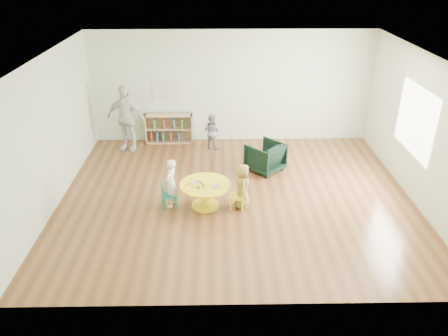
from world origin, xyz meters
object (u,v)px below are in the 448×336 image
Objects in this scene: activity_table at (205,191)px; child_right at (242,186)px; toddler at (212,131)px; adult_caretaker at (126,118)px; armchair at (265,157)px; bookshelf at (169,128)px; child_left at (171,183)px; kid_chair_left at (167,194)px; kid_chair_right at (239,196)px.

child_right reaches higher than activity_table.
adult_caretaker is at bearing 30.69° from toddler.
activity_table is 1.08× the size of child_right.
armchair is at bearing 163.11° from toddler.
child_left reaches higher than bookshelf.
child_left is (-1.96, -1.49, 0.16)m from armchair.
adult_caretaker is (-3.28, 1.23, 0.49)m from armchair.
armchair is 0.74× the size of child_left.
kid_chair_left is at bearing -51.56° from adult_caretaker.
bookshelf is at bearing 28.22° from child_right.
bookshelf is at bearing 170.71° from kid_chair_left.
kid_chair_right is 1.74m from armchair.
child_left is at bearing -49.80° from adult_caretaker.
kid_chair_right is 2.93m from toddler.
child_right reaches higher than toddler.
child_left is (0.08, 0.04, 0.22)m from kid_chair_left.
activity_table reaches higher than kid_chair_left.
activity_table is at bearing 103.19° from child_left.
bookshelf is at bearing -156.97° from child_left.
child_right reaches higher than kid_chair_right.
armchair is (0.67, 1.61, 0.06)m from kid_chair_right.
armchair is at bearing 49.39° from activity_table.
child_right is (1.71, -3.24, 0.09)m from bookshelf.
bookshelf reaches higher than activity_table.
toddler is at bearing 12.46° from child_right.
toddler reaches higher than armchair.
activity_table is at bearing 117.44° from toddler.
kid_chair_right is 0.52× the size of child_left.
kid_chair_left is 0.42× the size of bookshelf.
child_right is (0.07, 0.05, 0.18)m from kid_chair_right.
child_left is 1.10× the size of toddler.
adult_caretaker reaches higher than kid_chair_right.
kid_chair_right is at bearing 101.42° from child_left.
activity_table is 0.72m from child_right.
bookshelf reaches higher than armchair.
activity_table is 1.92× the size of kid_chair_right.
adult_caretaker is (-2.68, 2.79, 0.37)m from child_right.
armchair is at bearing 143.88° from child_left.
bookshelf is at bearing -79.70° from armchair.
child_right is at bearing -31.81° from adult_caretaker.
child_left is (-1.29, 0.12, 0.22)m from kid_chair_right.
kid_chair_right is at bearing -33.09° from adult_caretaker.
activity_table is 2.01m from armchair.
child_left is (0.35, -3.17, 0.12)m from bookshelf.
armchair reaches higher than kid_chair_right.
armchair reaches higher than kid_chair_left.
activity_table is 1.09× the size of toddler.
armchair is (2.04, 1.53, 0.06)m from kid_chair_left.
armchair is at bearing -6.21° from adult_caretaker.
adult_caretaker reaches higher than armchair.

